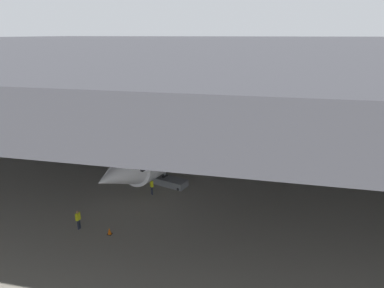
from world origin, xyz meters
The scene contains 9 objects.
ground_plane centered at (0.00, 0.00, 0.00)m, with size 110.00×110.00×0.00m, color gray.
hangar_structure centered at (-0.05, 13.74, 13.63)m, with size 121.00×99.00×14.25m.
airplane_main centered at (-1.36, 0.84, 3.60)m, with size 38.35×38.73×12.28m.
boarding_stairs centered at (-4.09, -9.79, 0.75)m, with size 4.59×2.67×4.83m.
crew_worker_near_nose centered at (-8.87, -19.35, 0.94)m, with size 0.30×0.54×1.65m.
crew_worker_by_stairs centered at (-5.10, -12.31, 0.96)m, with size 0.41×0.43×1.69m.
airplane_distant centered at (-26.52, 28.60, 3.04)m, with size 26.64×26.75×9.24m.
traffic_cone_orange centered at (-6.12, -19.55, 0.29)m, with size 0.36×0.36×0.60m.
baggage_tug centered at (9.39, 5.26, 0.53)m, with size 2.20×2.50×0.90m.
Camera 1 is at (5.12, -40.17, 15.03)m, focal length 31.07 mm.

